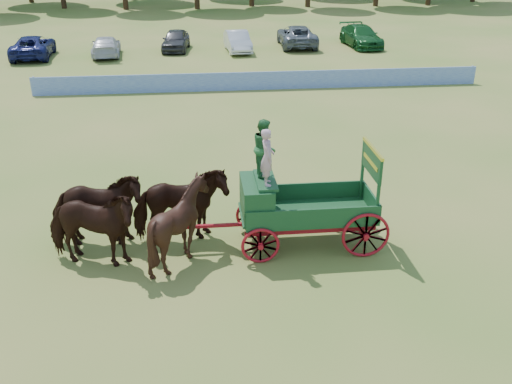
% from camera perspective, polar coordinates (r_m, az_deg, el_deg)
% --- Properties ---
extents(ground, '(160.00, 160.00, 0.00)m').
position_cam_1_polar(ground, '(17.60, 10.71, -4.80)').
color(ground, olive).
rests_on(ground, ground).
extents(horse_lead_left, '(2.99, 1.92, 2.33)m').
position_cam_1_polar(horse_lead_left, '(16.19, -16.14, -3.48)').
color(horse_lead_left, black).
rests_on(horse_lead_left, ground).
extents(horse_lead_right, '(2.80, 1.35, 2.33)m').
position_cam_1_polar(horse_lead_right, '(17.15, -15.61, -1.75)').
color(horse_lead_right, black).
rests_on(horse_lead_right, ground).
extents(horse_wheel_left, '(2.46, 2.27, 2.34)m').
position_cam_1_polar(horse_wheel_left, '(15.92, -7.62, -3.14)').
color(horse_wheel_left, black).
rests_on(horse_wheel_left, ground).
extents(horse_wheel_right, '(2.91, 1.62, 2.33)m').
position_cam_1_polar(horse_wheel_right, '(16.90, -7.57, -1.40)').
color(horse_wheel_right, black).
rests_on(horse_wheel_right, ground).
extents(farm_dray, '(6.00, 2.00, 3.80)m').
position_cam_1_polar(farm_dray, '(16.37, 2.64, -0.07)').
color(farm_dray, maroon).
rests_on(farm_dray, ground).
extents(sponsor_banner, '(26.00, 0.08, 1.05)m').
position_cam_1_polar(sponsor_banner, '(33.78, 0.54, 11.07)').
color(sponsor_banner, '#2046B0').
rests_on(sponsor_banner, ground).
extents(parked_cars, '(36.63, 8.02, 1.64)m').
position_cam_1_polar(parked_cars, '(45.30, -8.29, 14.70)').
color(parked_cars, silver).
rests_on(parked_cars, ground).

